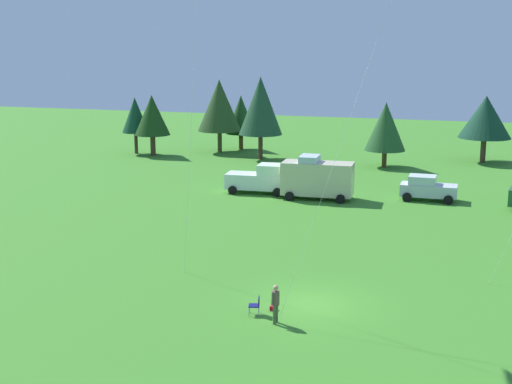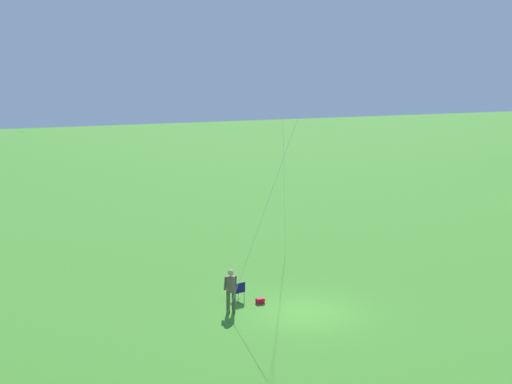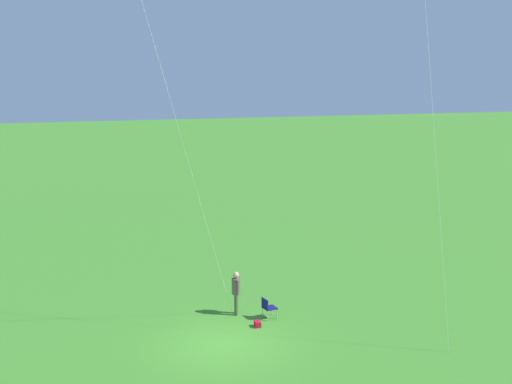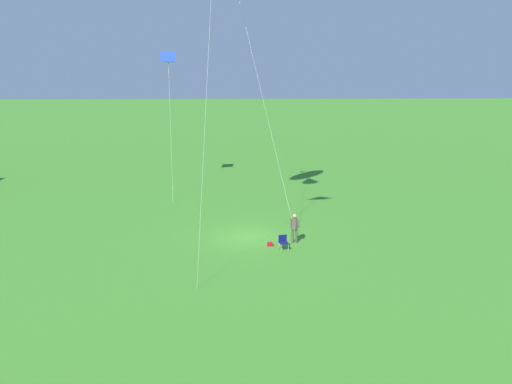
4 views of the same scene
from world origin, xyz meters
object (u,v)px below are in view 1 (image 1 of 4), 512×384
at_px(backpack_on_grass, 273,308).
at_px(van_camper_beige, 317,178).
at_px(folding_chair, 256,304).
at_px(car_silver_compact, 427,188).
at_px(person_kite_flyer, 275,301).
at_px(truck_white_pickup, 260,179).

relative_size(backpack_on_grass, van_camper_beige, 0.06).
relative_size(folding_chair, backpack_on_grass, 2.56).
distance_m(folding_chair, car_silver_compact, 26.47).
bearing_deg(car_silver_compact, backpack_on_grass, 78.80).
distance_m(person_kite_flyer, van_camper_beige, 24.88).
bearing_deg(backpack_on_grass, van_camper_beige, 97.49).
xyz_separation_m(person_kite_flyer, car_silver_compact, (4.56, 26.57, -0.07)).
distance_m(backpack_on_grass, truck_white_pickup, 25.23).
height_order(backpack_on_grass, truck_white_pickup, truck_white_pickup).
bearing_deg(van_camper_beige, truck_white_pickup, -11.73).
height_order(folding_chair, van_camper_beige, van_camper_beige).
relative_size(person_kite_flyer, folding_chair, 2.12).
bearing_deg(van_camper_beige, person_kite_flyer, 95.59).
xyz_separation_m(folding_chair, truck_white_pickup, (-7.29, 24.67, 0.61)).
bearing_deg(folding_chair, car_silver_compact, -116.46).
relative_size(backpack_on_grass, truck_white_pickup, 0.06).
height_order(backpack_on_grass, car_silver_compact, car_silver_compact).
height_order(person_kite_flyer, van_camper_beige, van_camper_beige).
height_order(folding_chair, backpack_on_grass, folding_chair).
bearing_deg(truck_white_pickup, backpack_on_grass, -75.89).
bearing_deg(truck_white_pickup, car_silver_compact, 1.12).
bearing_deg(backpack_on_grass, folding_chair, -128.70).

